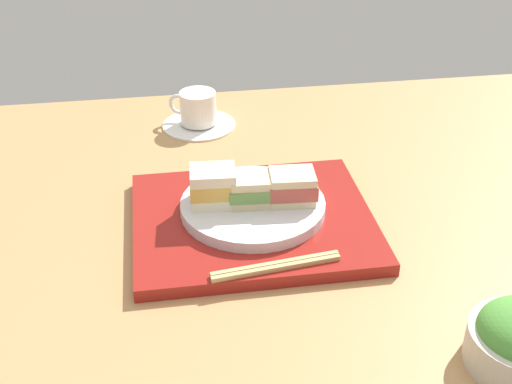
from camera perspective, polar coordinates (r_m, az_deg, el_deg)
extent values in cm
cube|color=tan|center=(107.68, 0.14, -2.74)|extent=(140.00, 100.00, 3.00)
cube|color=maroon|center=(104.00, -0.26, -2.45)|extent=(36.13, 30.54, 2.00)
cylinder|color=silver|center=(104.06, -0.27, -1.19)|extent=(22.14, 22.14, 1.75)
cube|color=#EFE5C1|center=(103.04, -3.58, -0.50)|extent=(7.06, 5.85, 1.68)
cube|color=gold|center=(101.98, -3.62, 0.47)|extent=(7.23, 5.91, 2.39)
cube|color=#EFE5C1|center=(100.95, -3.65, 1.47)|extent=(7.06, 5.85, 1.68)
cube|color=beige|center=(103.25, -0.27, -0.48)|extent=(7.06, 5.85, 1.28)
cube|color=#669347|center=(102.43, -0.27, 0.26)|extent=(7.62, 6.27, 1.87)
cube|color=beige|center=(101.62, -0.27, 1.02)|extent=(7.06, 5.85, 1.28)
cube|color=beige|center=(103.72, 3.02, -0.39)|extent=(7.06, 5.85, 1.22)
cube|color=#B74C42|center=(102.80, 3.05, 0.44)|extent=(7.54, 6.09, 2.31)
cube|color=beige|center=(101.91, 3.07, 1.30)|extent=(7.06, 5.85, 1.22)
cube|color=tan|center=(92.37, 1.65, -6.40)|extent=(18.12, 2.96, 0.70)
cube|color=tan|center=(93.04, 1.48, -6.08)|extent=(18.12, 2.96, 0.70)
cylinder|color=white|center=(135.45, -4.80, 5.69)|extent=(14.34, 14.34, 0.80)
cylinder|color=white|center=(133.95, -4.87, 7.06)|extent=(7.08, 7.08, 6.29)
cylinder|color=black|center=(132.85, -4.92, 8.14)|extent=(6.51, 6.51, 0.40)
torus|color=white|center=(135.62, -6.47, 7.29)|extent=(4.17, 2.80, 4.32)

